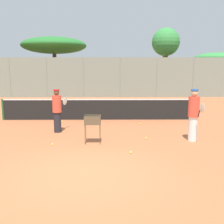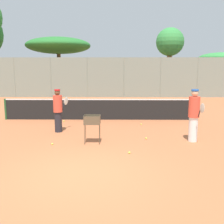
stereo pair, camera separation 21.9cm
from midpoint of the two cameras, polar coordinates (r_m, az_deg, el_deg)
ground_plane at (r=6.69m, az=-7.13°, el=-13.34°), size 80.00×80.00×0.00m
tennis_net at (r=13.32m, az=-3.83°, el=0.67°), size 9.60×0.10×1.07m
back_fence at (r=23.82m, az=-2.47°, el=7.51°), size 29.85×0.08×3.58m
tree_0 at (r=29.02m, az=21.56°, el=10.79°), size 4.50×4.50×4.19m
tree_3 at (r=28.02m, az=-12.72°, el=13.89°), size 6.56×6.56×5.72m
tree_4 at (r=27.35m, az=11.37°, el=14.40°), size 2.75×2.75×6.57m
player_white_outfit at (r=9.73m, az=16.72°, el=-0.51°), size 0.39×0.94×1.87m
player_red_cap at (r=10.89m, az=-12.41°, el=0.39°), size 0.53×0.85×1.76m
ball_cart at (r=9.10m, az=-4.79°, el=-2.21°), size 0.56×0.41×0.99m
tennis_ball_2 at (r=9.83m, az=6.79°, el=-5.66°), size 0.07×0.07×0.07m
tennis_ball_4 at (r=12.25m, az=5.60°, el=-2.62°), size 0.07×0.07×0.07m
tennis_ball_5 at (r=8.15m, az=3.32°, el=-8.80°), size 0.07×0.07×0.07m
tennis_ball_6 at (r=9.23m, az=-13.49°, el=-6.86°), size 0.07×0.07×0.07m
tennis_ball_7 at (r=13.05m, az=-11.25°, el=-2.02°), size 0.07×0.07×0.07m
parked_car at (r=28.53m, az=-11.69°, el=5.37°), size 4.20×1.70×1.60m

